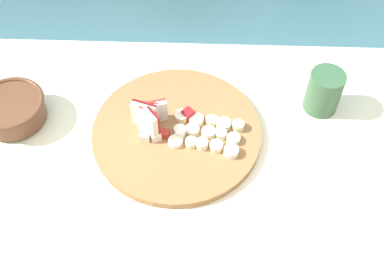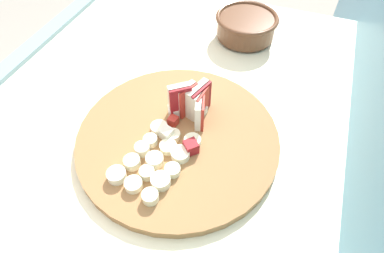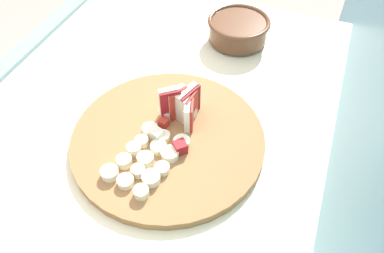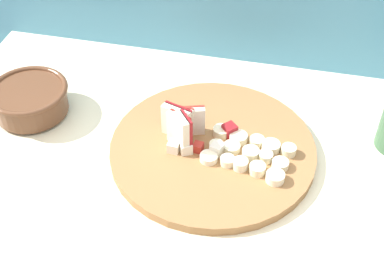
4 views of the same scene
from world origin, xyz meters
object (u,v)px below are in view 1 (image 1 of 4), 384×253
object	(u,v)px
cutting_board	(177,132)
ceramic_bowl	(12,109)
small_jar	(324,91)
apple_dice_pile	(167,128)
apple_wedge_fan	(149,117)
banana_slice_rows	(208,133)

from	to	relation	value
cutting_board	ceramic_bowl	size ratio (longest dim) A/B	2.43
ceramic_bowl	small_jar	bearing A→B (deg)	5.09
apple_dice_pile	small_jar	bearing A→B (deg)	15.82
apple_dice_pile	ceramic_bowl	distance (m)	0.32
cutting_board	apple_wedge_fan	bearing A→B (deg)	172.98
ceramic_bowl	apple_dice_pile	bearing A→B (deg)	-5.94
apple_wedge_fan	banana_slice_rows	bearing A→B (deg)	-8.71
cutting_board	banana_slice_rows	bearing A→B (deg)	-10.13
cutting_board	small_jar	xyz separation A→B (m)	(0.30, 0.09, 0.04)
ceramic_bowl	small_jar	xyz separation A→B (m)	(0.64, 0.06, 0.02)
cutting_board	ceramic_bowl	distance (m)	0.34
apple_wedge_fan	ceramic_bowl	size ratio (longest dim) A/B	0.52
cutting_board	banana_slice_rows	distance (m)	0.07
banana_slice_rows	small_jar	bearing A→B (deg)	22.36
apple_wedge_fan	small_jar	world-z (taller)	small_jar
ceramic_bowl	small_jar	size ratio (longest dim) A/B	1.49
apple_dice_pile	banana_slice_rows	distance (m)	0.08
apple_wedge_fan	small_jar	bearing A→B (deg)	12.68
small_jar	cutting_board	bearing A→B (deg)	-163.97
cutting_board	ceramic_bowl	world-z (taller)	ceramic_bowl
apple_wedge_fan	banana_slice_rows	xyz separation A→B (m)	(0.12, -0.02, -0.02)
cutting_board	small_jar	world-z (taller)	small_jar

